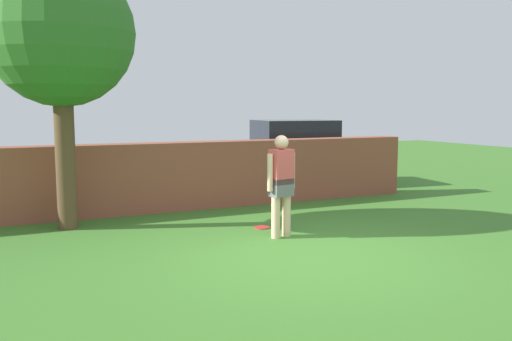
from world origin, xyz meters
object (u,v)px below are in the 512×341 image
object	(u,v)px
person	(281,181)
car	(294,153)
tree	(60,35)
frisbee_red	(262,227)

from	to	relation	value
person	car	size ratio (longest dim) A/B	0.37
tree	car	size ratio (longest dim) A/B	1.03
frisbee_red	person	bearing A→B (deg)	-90.31
car	tree	bearing A→B (deg)	31.35
tree	person	world-z (taller)	tree
frisbee_red	car	bearing A→B (deg)	54.92
person	car	xyz separation A→B (m)	(3.01, 4.99, -0.04)
person	car	bearing A→B (deg)	46.71
tree	frisbee_red	distance (m)	4.61
tree	car	xyz separation A→B (m)	(6.01, 2.91, -2.36)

